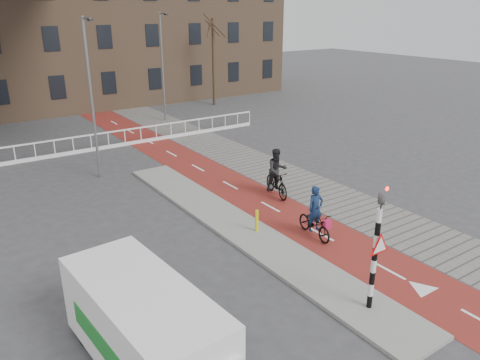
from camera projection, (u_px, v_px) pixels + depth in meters
ground at (331, 271)px, 14.49m from camera, size 120.00×120.00×0.00m
bike_lane at (208, 173)px, 23.02m from camera, size 2.50×60.00×0.01m
sidewalk at (254, 163)px, 24.50m from camera, size 3.00×60.00×0.01m
curb_island at (240, 228)px, 17.19m from camera, size 1.80×16.00×0.12m
traffic_signal at (377, 245)px, 11.91m from camera, size 0.80×0.80×3.68m
bollard at (257, 221)px, 16.71m from camera, size 0.12×0.12×0.81m
cyclist_near at (315, 220)px, 16.49m from camera, size 0.85×1.87×1.89m
cyclist_far at (277, 177)px, 19.98m from camera, size 1.04×2.06×2.11m
van at (144, 326)px, 10.32m from camera, size 2.24×4.89×2.05m
railing at (36, 155)px, 24.88m from camera, size 28.00×0.10×0.99m
townhouse_row at (3, 5)px, 34.93m from camera, size 46.00×10.00×15.90m
tree_right at (214, 63)px, 38.02m from camera, size 0.23×0.23×6.88m
streetlight_near at (92, 101)px, 21.27m from camera, size 0.12×0.12×7.35m
streetlight_right at (163, 68)px, 32.57m from camera, size 0.12×0.12×7.40m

